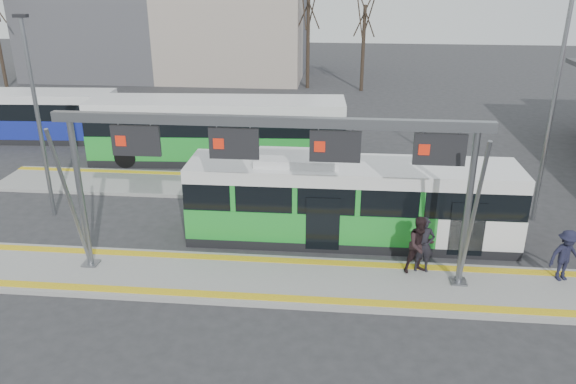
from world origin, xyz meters
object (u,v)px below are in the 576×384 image
passenger_a (424,245)px  passenger_b (420,245)px  hero_bus (350,202)px  gantry (272,152)px  passenger_c (566,255)px

passenger_a → passenger_b: size_ratio=0.96×
hero_bus → gantry: bearing=-128.4°
hero_bus → passenger_b: hero_bus is taller
passenger_b → gantry: bearing=167.0°
gantry → passenger_c: bearing=3.4°
hero_bus → passenger_b: bearing=-48.6°
passenger_b → passenger_a: bearing=19.6°
hero_bus → passenger_c: hero_bus is taller
passenger_b → hero_bus: bearing=111.5°
hero_bus → passenger_a: size_ratio=6.32×
hero_bus → passenger_b: (2.23, -2.49, -0.36)m
hero_bus → passenger_a: 3.38m
passenger_a → passenger_c: bearing=-2.0°
gantry → hero_bus: 4.84m
passenger_c → gantry: bearing=166.4°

